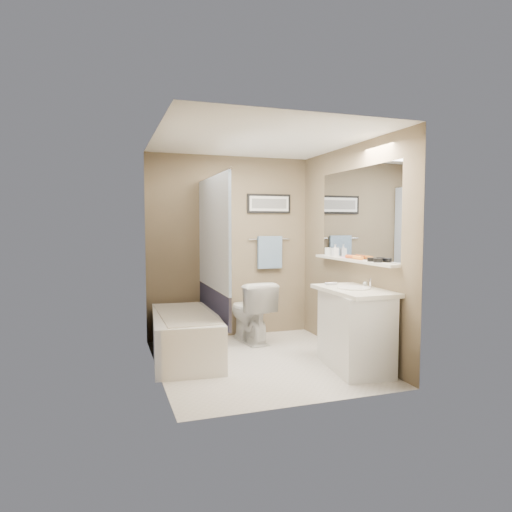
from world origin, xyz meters
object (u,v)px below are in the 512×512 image
object	(u,v)px
glass_jar	(328,251)
soap_bottle	(335,250)
toilet	(250,311)
hair_brush_back	(352,257)
candle_bowl_far	(372,260)
hair_brush_front	(357,258)
bathtub	(185,336)
vanity	(355,331)
candle_bowl_near	(378,260)

from	to	relation	value
glass_jar	soap_bottle	distance (m)	0.19
toilet	hair_brush_back	bearing A→B (deg)	123.78
soap_bottle	glass_jar	bearing A→B (deg)	90.00
candle_bowl_far	hair_brush_front	distance (m)	0.28
bathtub	hair_brush_front	size ratio (longest dim) A/B	6.82
hair_brush_front	vanity	bearing A→B (deg)	-123.43
hair_brush_front	glass_jar	distance (m)	0.69
hair_brush_back	bathtub	bearing A→B (deg)	162.61
bathtub	glass_jar	xyz separation A→B (m)	(1.79, 0.03, 0.92)
candle_bowl_far	hair_brush_front	xyz separation A→B (m)	(0.00, 0.28, 0.00)
toilet	hair_brush_back	distance (m)	1.53
bathtub	hair_brush_back	xyz separation A→B (m)	(1.79, -0.56, 0.89)
candle_bowl_far	bathtub	bearing A→B (deg)	152.08
vanity	soap_bottle	bearing A→B (deg)	84.11
hair_brush_back	soap_bottle	distance (m)	0.40
bathtub	candle_bowl_near	world-z (taller)	candle_bowl_near
candle_bowl_near	glass_jar	xyz separation A→B (m)	(0.00, 1.09, 0.03)
hair_brush_front	glass_jar	size ratio (longest dim) A/B	2.20
toilet	bathtub	bearing A→B (deg)	19.18
candle_bowl_far	hair_brush_back	world-z (taller)	hair_brush_back
bathtub	hair_brush_back	world-z (taller)	hair_brush_back
hair_brush_front	hair_brush_back	size ratio (longest dim) A/B	1.00
candle_bowl_near	hair_brush_back	bearing A→B (deg)	90.00
toilet	candle_bowl_far	xyz separation A→B (m)	(0.87, -1.40, 0.74)
candle_bowl_far	glass_jar	bearing A→B (deg)	90.00
candle_bowl_near	glass_jar	world-z (taller)	glass_jar
bathtub	toilet	distance (m)	1.03
vanity	candle_bowl_near	xyz separation A→B (m)	(0.19, -0.12, 0.73)
candle_bowl_near	hair_brush_front	bearing A→B (deg)	90.00
vanity	candle_bowl_far	xyz separation A→B (m)	(0.19, -0.00, 0.73)
toilet	soap_bottle	distance (m)	1.33
vanity	soap_bottle	distance (m)	1.13
candle_bowl_far	soap_bottle	bearing A→B (deg)	90.00
candle_bowl_near	glass_jar	distance (m)	1.09
toilet	hair_brush_front	distance (m)	1.60
soap_bottle	candle_bowl_near	bearing A→B (deg)	-90.00
bathtub	vanity	distance (m)	1.86
bathtub	hair_brush_front	distance (m)	2.10
soap_bottle	toilet	bearing A→B (deg)	145.16
hair_brush_back	soap_bottle	bearing A→B (deg)	90.00
bathtub	toilet	world-z (taller)	toilet
bathtub	hair_brush_back	bearing A→B (deg)	-12.32
toilet	candle_bowl_near	world-z (taller)	candle_bowl_near
glass_jar	soap_bottle	bearing A→B (deg)	-90.00
candle_bowl_far	vanity	bearing A→B (deg)	178.88
soap_bottle	vanity	bearing A→B (deg)	-103.28
vanity	glass_jar	world-z (taller)	glass_jar
hair_brush_back	candle_bowl_far	bearing A→B (deg)	-90.00
vanity	hair_brush_back	distance (m)	0.85
soap_bottle	bathtub	bearing A→B (deg)	174.92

